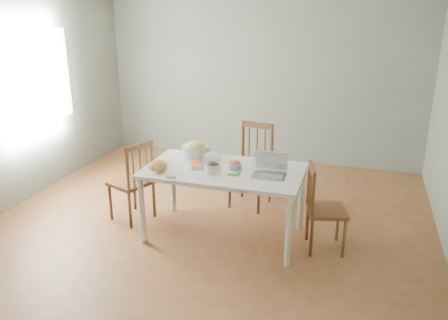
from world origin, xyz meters
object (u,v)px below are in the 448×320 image
(dining_table, at_px, (224,203))
(bread_boule, at_px, (158,166))
(chair_left, at_px, (131,180))
(chair_right, at_px, (327,208))
(bowl_squash, at_px, (195,150))
(laptop, at_px, (269,166))
(chair_far, at_px, (250,167))

(dining_table, relative_size, bread_boule, 8.73)
(chair_left, bearing_deg, bread_boule, 77.41)
(chair_right, bearing_deg, bread_boule, 86.43)
(bowl_squash, bearing_deg, laptop, -20.15)
(chair_right, relative_size, bread_boule, 4.78)
(bowl_squash, bearing_deg, chair_far, 50.24)
(bread_boule, bearing_deg, laptop, 10.50)
(laptop, bearing_deg, bowl_squash, 156.13)
(chair_far, relative_size, chair_right, 1.13)
(dining_table, height_order, laptop, laptop)
(chair_far, xyz_separation_m, bowl_squash, (-0.49, -0.59, 0.35))
(chair_left, relative_size, bread_boule, 5.07)
(chair_far, xyz_separation_m, laptop, (0.42, -0.92, 0.38))
(chair_left, distance_m, bread_boule, 0.73)
(laptop, bearing_deg, chair_right, 7.43)
(chair_left, xyz_separation_m, bread_boule, (0.53, -0.35, 0.36))
(chair_far, height_order, bread_boule, chair_far)
(bread_boule, xyz_separation_m, bowl_squash, (0.21, 0.54, 0.03))
(dining_table, distance_m, bread_boule, 0.82)
(chair_far, relative_size, laptop, 3.08)
(dining_table, bearing_deg, laptop, -7.86)
(chair_right, xyz_separation_m, bread_boule, (-1.70, -0.32, 0.39))
(chair_right, distance_m, laptop, 0.74)
(chair_far, bearing_deg, chair_right, -29.03)
(chair_right, bearing_deg, chair_left, 74.94)
(chair_right, distance_m, bread_boule, 1.78)
(chair_left, bearing_deg, chair_far, 143.54)
(dining_table, bearing_deg, chair_far, 85.18)
(chair_far, bearing_deg, dining_table, -85.02)
(dining_table, height_order, bowl_squash, bowl_squash)
(chair_far, bearing_deg, chair_left, -137.76)
(chair_far, height_order, chair_right, chair_far)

